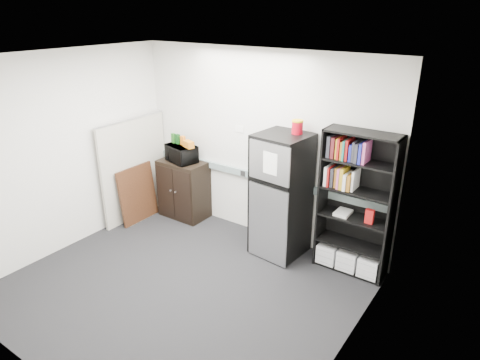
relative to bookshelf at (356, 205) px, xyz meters
The scene contains 18 objects.
floor 2.37m from the bookshelf, 134.33° to the right, with size 4.00×4.00×0.00m, color black.
wall_back 1.60m from the bookshelf, behind, with size 4.00×0.02×2.70m, color silver.
wall_right 1.69m from the bookshelf, 73.25° to the right, with size 0.02×3.50×2.70m, color silver.
wall_left 3.89m from the bookshelf, 156.08° to the right, with size 0.02×3.50×2.70m, color silver.
ceiling 2.83m from the bookshelf, 134.33° to the right, with size 4.00×3.50×0.02m, color white.
electrical_raceway 1.54m from the bookshelf, behind, with size 3.92×0.05×0.10m, color slate.
wall_note 1.99m from the bookshelf, behind, with size 0.14×0.00×0.10m, color white.
bookshelf is the anchor object (origin of this frame).
cubicle_partition 3.46m from the bookshelf, behind, with size 0.06×1.30×1.62m.
cabinet 2.83m from the bookshelf, behind, with size 0.75×0.50×0.94m.
microwave 2.80m from the bookshelf, behind, with size 0.48×0.33×0.27m, color black.
snack_box_a 3.00m from the bookshelf, behind, with size 0.07×0.05×0.15m, color #1C5317.
snack_box_b 2.91m from the bookshelf, behind, with size 0.07×0.05×0.15m, color #0D3911.
snack_box_c 2.80m from the bookshelf, behind, with size 0.07×0.05×0.14m, color orange.
snack_bag 2.65m from the bookshelf, behind, with size 0.18×0.10×0.10m, color orange.
refrigerator 0.99m from the bookshelf, behind, with size 0.69×0.72×1.69m.
coffee_can 1.22m from the bookshelf, behind, with size 0.15×0.15×0.20m.
framed_poster 3.38m from the bookshelf, 169.86° to the right, with size 0.14×0.69×0.89m.
Camera 1 is at (3.08, -3.16, 3.18)m, focal length 32.00 mm.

